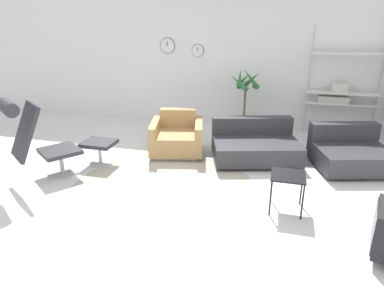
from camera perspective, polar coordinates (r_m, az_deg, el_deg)
name	(u,v)px	position (r m, az deg, el deg)	size (l,w,h in m)	color
ground_plane	(167,186)	(4.82, -4.21, -6.99)	(12.00, 12.00, 0.00)	white
wall_back	(214,59)	(7.33, 3.68, 13.94)	(12.00, 0.09, 2.80)	white
round_rug	(163,189)	(4.72, -4.82, -7.54)	(2.58, 2.58, 0.01)	#BCB29E
lounge_chair	(34,135)	(5.19, -24.78, 1.41)	(0.95, 1.04, 1.21)	#BCBCC1
ottoman	(99,147)	(5.59, -15.19, -0.50)	(0.49, 0.42, 0.38)	#BCBCC1
armchair_red	(177,138)	(5.89, -2.50, 1.04)	(1.04, 1.03, 0.70)	silver
couch_low	(255,146)	(5.71, 10.41, -0.34)	(1.56, 1.29, 0.63)	black
couch_second	(350,154)	(5.83, 24.88, -1.50)	(1.30, 1.21, 0.63)	black
side_table	(288,179)	(4.22, 15.70, -5.67)	(0.40, 0.40, 0.46)	black
potted_plant	(245,99)	(6.81, 8.85, 7.40)	(0.63, 0.64, 1.34)	#333338
shelf_unit	(340,89)	(7.08, 23.44, 8.42)	(1.31, 0.28, 2.09)	#BCBCC1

